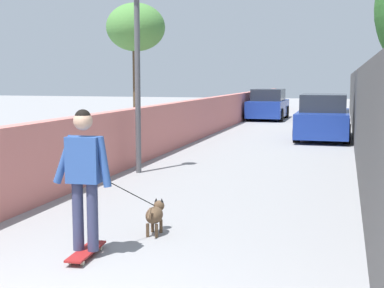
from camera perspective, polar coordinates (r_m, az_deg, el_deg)
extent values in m
plane|color=gray|center=(17.30, 8.26, -0.04)|extent=(80.00, 80.00, 0.00)
cube|color=#CC726B|center=(15.88, -2.31, 1.87)|extent=(48.00, 0.30, 1.36)
cube|color=#4C4C4C|center=(15.07, 17.51, 3.15)|extent=(48.00, 0.30, 2.34)
cylinder|color=#473523|center=(17.26, -5.86, 5.16)|extent=(0.23, 0.23, 3.11)
ellipsoid|color=#4C843D|center=(17.32, -5.95, 12.14)|extent=(1.84, 1.84, 1.49)
cylinder|color=#4C4C51|center=(11.92, -5.74, 6.00)|extent=(0.12, 0.12, 3.79)
cube|color=maroon|center=(6.58, -11.09, -11.01)|extent=(0.81, 0.26, 0.02)
cylinder|color=beige|center=(6.86, -10.73, -10.61)|extent=(0.06, 0.03, 0.06)
cylinder|color=beige|center=(6.81, -9.62, -10.71)|extent=(0.06, 0.03, 0.06)
cylinder|color=beige|center=(6.37, -12.66, -12.04)|extent=(0.06, 0.03, 0.06)
cylinder|color=beige|center=(6.32, -11.47, -12.18)|extent=(0.06, 0.03, 0.06)
cylinder|color=#333859|center=(6.49, -11.92, -7.45)|extent=(0.14, 0.14, 0.81)
cylinder|color=#333859|center=(6.43, -10.43, -7.57)|extent=(0.14, 0.14, 0.81)
cube|color=#2D5199|center=(6.33, -11.32, -1.63)|extent=(0.25, 0.40, 0.53)
cylinder|color=#2D5199|center=(6.42, -13.30, -1.60)|extent=(0.11, 0.29, 0.58)
cylinder|color=#2D5199|center=(6.24, -9.28, -1.88)|extent=(0.10, 0.18, 0.59)
sphere|color=tan|center=(6.28, -11.42, 2.41)|extent=(0.22, 0.22, 0.22)
sphere|color=black|center=(6.28, -11.43, 2.76)|extent=(0.19, 0.19, 0.19)
ellipsoid|color=brown|center=(7.30, -3.99, -7.49)|extent=(0.39, 0.25, 0.22)
sphere|color=brown|center=(7.51, -3.50, -6.51)|extent=(0.15, 0.15, 0.15)
cone|color=black|center=(7.50, -3.80, -5.90)|extent=(0.05, 0.05, 0.06)
cone|color=black|center=(7.48, -3.21, -5.93)|extent=(0.05, 0.05, 0.06)
cylinder|color=brown|center=(7.47, -4.19, -8.56)|extent=(0.04, 0.04, 0.18)
cylinder|color=brown|center=(7.44, -3.29, -8.62)|extent=(0.04, 0.04, 0.18)
cylinder|color=brown|center=(7.25, -4.69, -9.05)|extent=(0.04, 0.04, 0.18)
cylinder|color=brown|center=(7.22, -3.77, -9.11)|extent=(0.04, 0.04, 0.18)
cylinder|color=brown|center=(7.06, -4.51, -7.32)|extent=(0.14, 0.04, 0.13)
cylinder|color=black|center=(6.79, -7.41, -4.67)|extent=(1.09, 0.47, 0.66)
cube|color=navy|center=(19.19, 13.67, 2.20)|extent=(4.19, 1.70, 0.80)
cube|color=#262B33|center=(19.15, 13.73, 4.22)|extent=(2.18, 1.50, 0.60)
cylinder|color=black|center=(20.55, 11.59, 1.88)|extent=(0.64, 0.22, 0.64)
cylinder|color=black|center=(20.49, 16.00, 1.74)|extent=(0.64, 0.22, 0.64)
cylinder|color=black|center=(17.97, 10.97, 1.19)|extent=(0.64, 0.22, 0.64)
cylinder|color=black|center=(17.91, 16.01, 1.02)|extent=(0.64, 0.22, 0.64)
cube|color=navy|center=(27.87, 8.02, 3.75)|extent=(4.15, 1.70, 0.80)
cube|color=#262B33|center=(27.84, 8.05, 5.14)|extent=(2.16, 1.50, 0.60)
cylinder|color=black|center=(29.27, 6.82, 3.44)|extent=(0.64, 0.22, 0.64)
cylinder|color=black|center=(29.07, 9.91, 3.37)|extent=(0.64, 0.22, 0.64)
cylinder|color=black|center=(26.74, 5.96, 3.13)|extent=(0.64, 0.22, 0.64)
cylinder|color=black|center=(26.51, 9.33, 3.04)|extent=(0.64, 0.22, 0.64)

